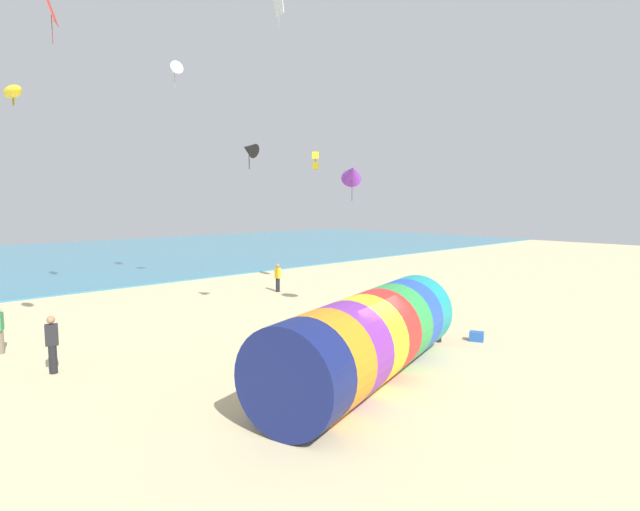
{
  "coord_description": "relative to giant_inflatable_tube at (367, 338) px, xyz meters",
  "views": [
    {
      "loc": [
        -10.56,
        -9.37,
        5.26
      ],
      "look_at": [
        0.29,
        2.01,
        3.59
      ],
      "focal_mm": 28.0,
      "sensor_mm": 36.0,
      "label": 1
    }
  ],
  "objects": [
    {
      "name": "ground_plane",
      "position": [
        -0.31,
        -0.02,
        -1.31
      ],
      "size": [
        120.0,
        120.0,
        0.0
      ],
      "primitive_type": "plane",
      "color": "#CCBA8C"
    },
    {
      "name": "sea",
      "position": [
        -0.31,
        40.95,
        -1.26
      ],
      "size": [
        120.0,
        40.0,
        0.1
      ],
      "primitive_type": "cube",
      "color": "teal",
      "rests_on": "ground"
    },
    {
      "name": "giant_inflatable_tube",
      "position": [
        0.0,
        0.0,
        0.0
      ],
      "size": [
        9.28,
        5.01,
        2.61
      ],
      "color": "navy",
      "rests_on": "ground"
    },
    {
      "name": "kite_handler",
      "position": [
        5.13,
        0.89,
        -0.45
      ],
      "size": [
        0.4,
        0.42,
        1.69
      ],
      "color": "black",
      "rests_on": "ground"
    },
    {
      "name": "kite_black_delta",
      "position": [
        2.29,
        8.98,
        6.31
      ],
      "size": [
        0.82,
        0.95,
        1.29
      ],
      "color": "black"
    },
    {
      "name": "kite_red_diamond",
      "position": [
        -3.12,
        17.11,
        12.97
      ],
      "size": [
        0.81,
        1.0,
        2.21
      ],
      "color": "red"
    },
    {
      "name": "kite_yellow_parafoil",
      "position": [
        -6.33,
        10.83,
        7.78
      ],
      "size": [
        0.59,
        1.37,
        0.72
      ],
      "color": "yellow"
    },
    {
      "name": "kite_white_delta",
      "position": [
        3.17,
        17.23,
        11.37
      ],
      "size": [
        0.82,
        0.97,
        1.47
      ],
      "color": "white"
    },
    {
      "name": "kite_yellow_box",
      "position": [
        9.98,
        12.89,
        6.48
      ],
      "size": [
        0.54,
        0.54,
        1.08
      ],
      "color": "yellow"
    },
    {
      "name": "kite_purple_delta",
      "position": [
        5.56,
        5.79,
        5.26
      ],
      "size": [
        1.5,
        1.52,
        1.85
      ],
      "color": "purple"
    },
    {
      "name": "kite_white_diamond",
      "position": [
        6.1,
        11.52,
        14.14
      ],
      "size": [
        0.27,
        0.79,
        1.89
      ],
      "color": "white"
    },
    {
      "name": "bystander_near_water",
      "position": [
        -6.53,
        7.13,
        -0.37
      ],
      "size": [
        0.41,
        0.32,
        1.81
      ],
      "color": "black",
      "rests_on": "ground"
    },
    {
      "name": "bystander_mid_beach",
      "position": [
        7.41,
        13.42,
        -0.45
      ],
      "size": [
        0.25,
        0.38,
        1.68
      ],
      "color": "black",
      "rests_on": "ground"
    },
    {
      "name": "cooler_box",
      "position": [
        6.27,
        -0.07,
        -1.13
      ],
      "size": [
        0.54,
        0.62,
        0.36
      ],
      "primitive_type": "cube",
      "rotation": [
        0.0,
        0.0,
        1.99
      ],
      "color": "#2659B2",
      "rests_on": "ground"
    }
  ]
}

